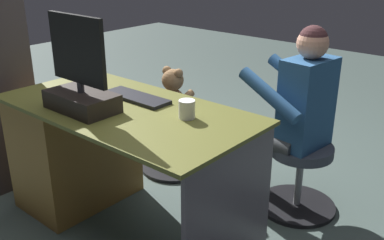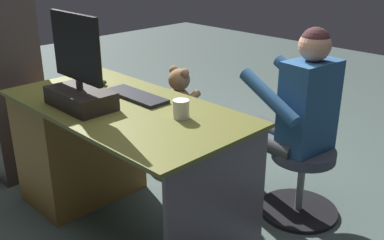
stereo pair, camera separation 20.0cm
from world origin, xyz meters
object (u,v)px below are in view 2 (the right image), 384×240
(desk, at_px, (88,143))
(computer_mouse, at_px, (100,83))
(cup, at_px, (181,109))
(visitor_chair, at_px, (301,178))
(office_chair_teddy, at_px, (180,138))
(keyboard, at_px, (136,96))
(monitor, at_px, (79,83))
(tv_remote, at_px, (81,90))
(teddy_bear, at_px, (180,92))
(person, at_px, (293,110))

(desk, bearing_deg, computer_mouse, -98.15)
(computer_mouse, bearing_deg, cup, 179.19)
(visitor_chair, bearing_deg, office_chair_teddy, 6.85)
(keyboard, relative_size, visitor_chair, 0.87)
(computer_mouse, bearing_deg, office_chair_teddy, -97.46)
(monitor, height_order, tv_remote, monitor)
(monitor, distance_m, office_chair_teddy, 1.09)
(visitor_chair, bearing_deg, teddy_bear, 6.19)
(teddy_bear, bearing_deg, keyboard, 113.26)
(computer_mouse, xyz_separation_m, person, (-0.94, -0.70, -0.11))
(desk, height_order, cup, cup)
(cup, relative_size, office_chair_teddy, 0.19)
(tv_remote, bearing_deg, person, -158.68)
(visitor_chair, bearing_deg, desk, 37.92)
(teddy_bear, height_order, visitor_chair, teddy_bear)
(computer_mouse, height_order, person, person)
(tv_remote, bearing_deg, office_chair_teddy, -115.73)
(teddy_bear, bearing_deg, computer_mouse, 82.68)
(monitor, bearing_deg, person, -125.65)
(cup, distance_m, teddy_bear, 0.92)
(computer_mouse, relative_size, teddy_bear, 0.28)
(monitor, xyz_separation_m, teddy_bear, (0.16, -0.88, -0.29))
(cup, xyz_separation_m, tv_remote, (0.72, 0.13, -0.04))
(tv_remote, relative_size, visitor_chair, 0.31)
(monitor, distance_m, keyboard, 0.34)
(monitor, bearing_deg, visitor_chair, -128.71)
(teddy_bear, bearing_deg, tv_remote, 85.18)
(monitor, bearing_deg, office_chair_teddy, -79.37)
(desk, height_order, computer_mouse, computer_mouse)
(visitor_chair, relative_size, person, 0.42)
(monitor, distance_m, person, 1.22)
(computer_mouse, xyz_separation_m, tv_remote, (-0.01, 0.14, -0.01))
(computer_mouse, distance_m, teddy_bear, 0.63)
(office_chair_teddy, bearing_deg, tv_remote, 85.10)
(monitor, relative_size, keyboard, 1.17)
(computer_mouse, distance_m, visitor_chair, 1.35)
(person, bearing_deg, office_chair_teddy, 6.85)
(tv_remote, height_order, person, person)
(monitor, bearing_deg, computer_mouse, -48.88)
(keyboard, bearing_deg, cup, 174.96)
(monitor, height_order, office_chair_teddy, monitor)
(tv_remote, relative_size, person, 0.13)
(computer_mouse, height_order, cup, cup)
(desk, bearing_deg, person, -139.91)
(office_chair_teddy, relative_size, person, 0.42)
(tv_remote, bearing_deg, visitor_chair, -160.97)
(computer_mouse, distance_m, cup, 0.73)
(cup, xyz_separation_m, person, (-0.20, -0.71, -0.13))
(desk, xyz_separation_m, teddy_bear, (-0.09, -0.71, 0.19))
(cup, distance_m, visitor_chair, 0.95)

